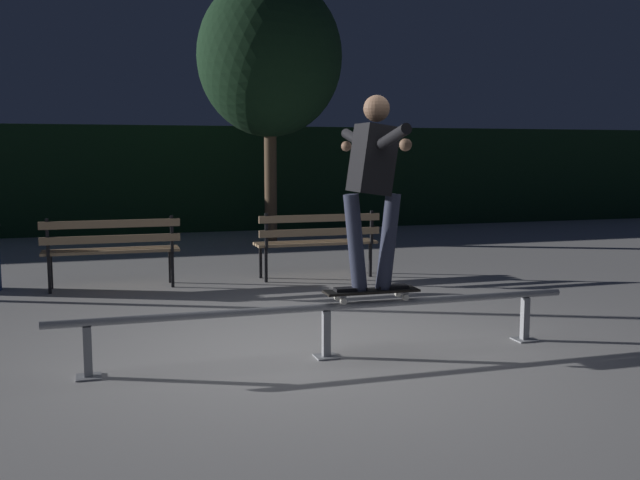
% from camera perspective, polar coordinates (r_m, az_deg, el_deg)
% --- Properties ---
extents(ground_plane, '(90.00, 90.00, 0.00)m').
position_cam_1_polar(ground_plane, '(6.16, -0.30, -8.50)').
color(ground_plane, '#ADAAA8').
extents(hedge_backdrop, '(24.00, 1.20, 2.17)m').
position_cam_1_polar(hedge_backdrop, '(15.61, -10.72, 4.77)').
color(hedge_backdrop, black).
rests_on(hedge_backdrop, ground).
extents(grind_rail, '(4.28, 0.18, 0.44)m').
position_cam_1_polar(grind_rail, '(5.82, 0.49, -5.93)').
color(grind_rail, gray).
rests_on(grind_rail, ground).
extents(skateboard, '(0.78, 0.21, 0.09)m').
position_cam_1_polar(skateboard, '(5.91, 4.05, -4.06)').
color(skateboard, black).
rests_on(skateboard, grind_rail).
extents(skateboarder, '(0.62, 1.41, 1.56)m').
position_cam_1_polar(skateboarder, '(5.81, 4.16, 5.04)').
color(skateboarder, black).
rests_on(skateboarder, skateboard).
extents(park_bench_leftmost, '(1.60, 0.41, 0.88)m').
position_cam_1_polar(park_bench_leftmost, '(9.02, -16.05, -0.37)').
color(park_bench_leftmost, black).
rests_on(park_bench_leftmost, ground).
extents(park_bench_left_center, '(1.60, 0.41, 0.88)m').
position_cam_1_polar(park_bench_left_center, '(9.41, -0.20, 0.19)').
color(park_bench_left_center, black).
rests_on(park_bench_left_center, ground).
extents(tree_behind_benches, '(2.54, 2.54, 4.70)m').
position_cam_1_polar(tree_behind_benches, '(13.16, -3.97, 14.10)').
color(tree_behind_benches, brown).
rests_on(tree_behind_benches, ground).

